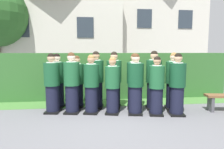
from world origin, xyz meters
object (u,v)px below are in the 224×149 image
student_rear_row_6 (173,82)px  student_front_row_3 (112,87)px  student_rear_row_1 (77,83)px  student_front_row_5 (156,87)px  student_rear_row_3 (114,81)px  student_rear_row_2 (96,81)px  student_rear_row_0 (58,82)px  student_front_row_2 (91,86)px  student_rear_row_4 (134,82)px  student_front_row_6 (177,86)px  student_front_row_0 (52,85)px  student_rear_row_5 (154,81)px  student_front_row_1 (72,84)px  student_front_row_4 (135,85)px

student_rear_row_6 → student_front_row_3: bearing=-172.7°
student_rear_row_6 → student_rear_row_1: bearing=169.1°
student_front_row_5 → student_rear_row_3: bearing=142.7°
student_rear_row_2 → student_rear_row_3: bearing=-7.2°
student_front_row_3 → student_rear_row_0: bearing=152.1°
student_front_row_2 → student_rear_row_2: (0.15, 0.51, 0.05)m
student_rear_row_4 → student_front_row_5: bearing=-56.0°
student_front_row_2 → student_front_row_6: bearing=-10.6°
student_front_row_0 → student_rear_row_3: 1.79m
student_rear_row_2 → student_rear_row_4: student_rear_row_2 is taller
student_front_row_6 → student_front_row_3: bearing=169.8°
student_front_row_6 → student_rear_row_5: student_rear_row_5 is taller
student_front_row_5 → student_rear_row_3: (-1.05, 0.80, 0.06)m
student_front_row_6 → student_rear_row_0: size_ratio=1.01×
student_front_row_6 → student_rear_row_3: 1.82m
student_rear_row_4 → student_rear_row_5: size_ratio=0.96×
student_front_row_0 → student_rear_row_1: student_front_row_0 is taller
student_front_row_6 → student_front_row_5: bearing=172.4°
student_front_row_5 → student_front_row_1: bearing=169.2°
student_front_row_0 → student_front_row_6: (3.36, -0.60, 0.00)m
student_rear_row_1 → student_front_row_6: bearing=-21.9°
student_front_row_3 → student_rear_row_2: size_ratio=0.91×
student_rear_row_2 → student_rear_row_0: bearing=169.9°
student_rear_row_3 → student_rear_row_2: bearing=172.8°
student_front_row_2 → student_rear_row_0: size_ratio=0.98×
student_front_row_6 → student_rear_row_2: 2.33m
student_front_row_0 → student_rear_row_4: size_ratio=1.00×
student_front_row_2 → student_rear_row_5: (1.84, 0.21, 0.06)m
student_front_row_4 → student_front_row_6: student_front_row_6 is taller
student_front_row_1 → student_front_row_3: bearing=-10.2°
student_front_row_2 → student_front_row_4: bearing=-10.8°
student_rear_row_4 → student_rear_row_5: student_rear_row_5 is taller
student_front_row_1 → student_front_row_2: bearing=-8.6°
student_front_row_1 → student_rear_row_5: student_rear_row_5 is taller
student_front_row_6 → student_rear_row_0: bearing=160.8°
student_rear_row_1 → student_front_row_4: bearing=-28.8°
student_front_row_0 → student_rear_row_5: (2.92, 0.04, 0.03)m
student_front_row_3 → student_rear_row_5: bearing=14.5°
student_rear_row_6 → student_front_row_1: bearing=-179.3°
student_front_row_3 → student_rear_row_0: size_ratio=0.95×
student_front_row_4 → student_rear_row_4: student_front_row_4 is taller
student_front_row_3 → student_rear_row_4: bearing=32.6°
student_rear_row_0 → student_rear_row_3: student_rear_row_3 is taller
student_rear_row_2 → student_rear_row_4: bearing=-9.3°
student_front_row_2 → student_rear_row_6: size_ratio=0.96×
student_front_row_0 → student_rear_row_3: bearing=8.9°
student_rear_row_0 → student_rear_row_4: bearing=-9.7°
student_front_row_2 → student_front_row_3: 0.58m
student_front_row_0 → student_front_row_2: student_front_row_0 is taller
student_front_row_0 → student_rear_row_2: bearing=15.6°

